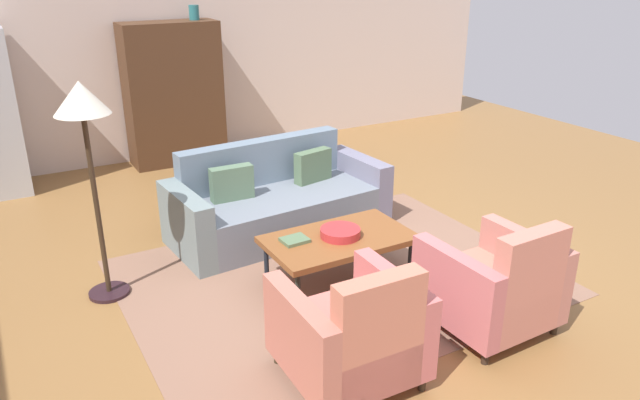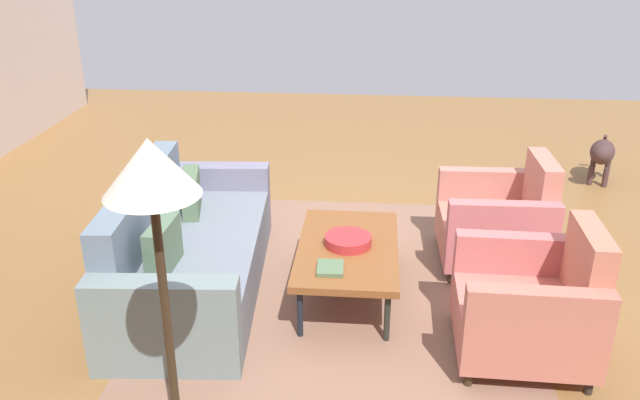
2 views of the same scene
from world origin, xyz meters
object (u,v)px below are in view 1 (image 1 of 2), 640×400
fruit_bowl (340,233)px  vase_tall (194,12)px  armchair_right (496,287)px  floor_lamp (84,119)px  armchair_left (354,336)px  couch (276,203)px  book_stack (295,240)px  coffee_table (339,241)px  cabinet (174,94)px

fruit_bowl → vase_tall: 4.10m
armchair_right → vase_tall: vase_tall is taller
armchair_right → floor_lamp: 3.19m
armchair_right → armchair_left: bearing=178.9°
couch → fruit_bowl: bearing=86.9°
fruit_bowl → book_stack: 0.38m
coffee_table → armchair_right: size_ratio=1.36×
coffee_table → floor_lamp: floor_lamp is taller
armchair_left → armchair_right: size_ratio=1.00×
book_stack → fruit_bowl: bearing=-14.9°
cabinet → armchair_right: bearing=-81.3°
book_stack → floor_lamp: floor_lamp is taller
book_stack → vase_tall: 4.04m
couch → armchair_left: size_ratio=2.45×
armchair_right → floor_lamp: size_ratio=0.51×
couch → vase_tall: vase_tall is taller
armchair_right → vase_tall: (-0.42, 4.99, 1.55)m
couch → coffee_table: bearing=86.2°
fruit_bowl → cabinet: cabinet is taller
armchair_right → book_stack: 1.59m
couch → floor_lamp: 2.12m
fruit_bowl → book_stack: bearing=165.1°
floor_lamp → book_stack: bearing=-24.6°
vase_tall → armchair_left: bearing=-98.9°
couch → coffee_table: size_ratio=1.80×
book_stack → couch: bearing=72.2°
coffee_table → vase_tall: size_ratio=6.60×
vase_tall → floor_lamp: size_ratio=0.11×
armchair_left → floor_lamp: 2.46m
cabinet → fruit_bowl: bearing=-87.3°
armchair_left → cabinet: bearing=86.2°
armchair_left → vase_tall: bearing=82.2°
couch → armchair_left: armchair_left is taller
couch → armchair_left: (-0.60, -2.35, 0.06)m
fruit_bowl → vase_tall: bearing=87.4°
coffee_table → vase_tall: vase_tall is taller
armchair_right → fruit_bowl: (-0.59, 1.17, 0.09)m
cabinet → floor_lamp: cabinet is taller
armchair_left → fruit_bowl: size_ratio=2.65×
fruit_bowl → cabinet: 3.86m
armchair_right → floor_lamp: (-2.32, 1.89, 1.10)m
coffee_table → armchair_right: armchair_right is taller
armchair_left → fruit_bowl: armchair_left is taller
book_stack → armchair_left: bearing=-101.0°
armchair_right → vase_tall: bearing=93.7°
vase_tall → couch: bearing=-94.1°
armchair_left → cabinet: size_ratio=0.49×
cabinet → couch: bearing=-86.5°
couch → cabinet: size_ratio=1.20×
cabinet → vase_tall: (0.35, -0.00, 0.99)m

